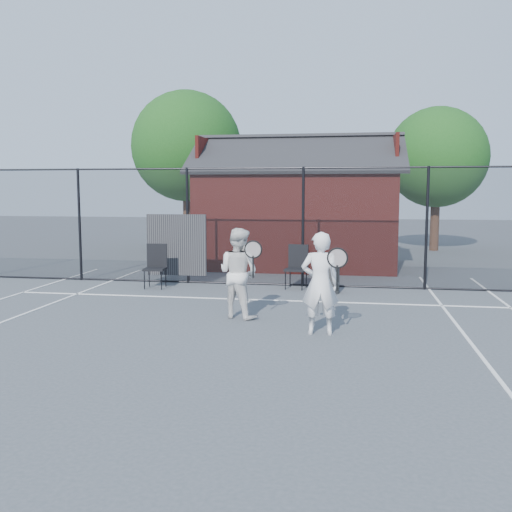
% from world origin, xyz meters
% --- Properties ---
extents(ground, '(80.00, 80.00, 0.00)m').
position_xyz_m(ground, '(0.00, 0.00, 0.00)').
color(ground, '#404649').
rests_on(ground, ground).
extents(court_lines, '(11.02, 18.00, 0.01)m').
position_xyz_m(court_lines, '(0.00, -1.32, 0.01)').
color(court_lines, silver).
rests_on(court_lines, ground).
extents(fence, '(22.04, 3.00, 3.00)m').
position_xyz_m(fence, '(-0.30, 5.00, 1.45)').
color(fence, black).
rests_on(fence, ground).
extents(clubhouse, '(6.50, 4.36, 4.19)m').
position_xyz_m(clubhouse, '(0.50, 9.00, 1.61)').
color(clubhouse, maroon).
rests_on(clubhouse, ground).
extents(tree_left, '(4.48, 4.48, 6.44)m').
position_xyz_m(tree_left, '(-4.50, 13.50, 4.19)').
color(tree_left, black).
rests_on(tree_left, ground).
extents(tree_right, '(3.97, 3.97, 5.70)m').
position_xyz_m(tree_right, '(5.50, 14.50, 3.71)').
color(tree_right, black).
rests_on(tree_right, ground).
extents(player_front, '(0.79, 0.59, 1.74)m').
position_xyz_m(player_front, '(1.70, 0.20, 0.87)').
color(player_front, white).
rests_on(player_front, ground).
extents(player_back, '(1.03, 0.93, 1.71)m').
position_xyz_m(player_back, '(0.10, 1.22, 0.86)').
color(player_back, silver).
rests_on(player_back, ground).
extents(chair_left, '(0.55, 0.57, 1.06)m').
position_xyz_m(chair_left, '(-2.59, 4.10, 0.53)').
color(chair_left, black).
rests_on(chair_left, ground).
extents(chair_right, '(0.59, 0.61, 1.05)m').
position_xyz_m(chair_right, '(0.87, 4.60, 0.53)').
color(chair_right, black).
rests_on(chair_right, ground).
extents(waste_bin, '(0.46, 0.46, 0.62)m').
position_xyz_m(waste_bin, '(1.73, 4.10, 0.31)').
color(waste_bin, '#252525').
rests_on(waste_bin, ground).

